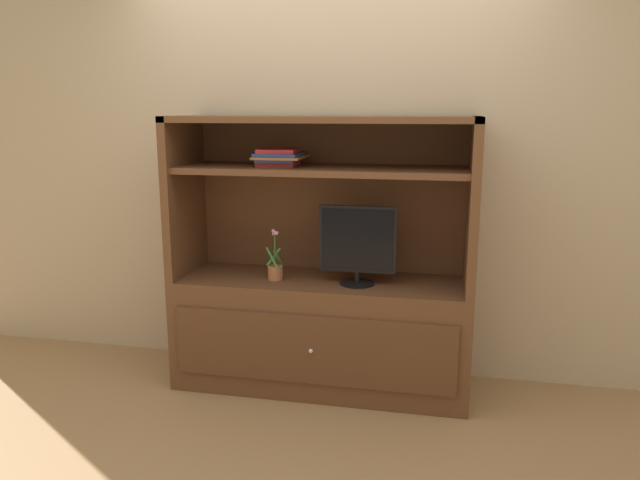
% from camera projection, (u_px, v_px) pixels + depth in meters
% --- Properties ---
extents(ground_plane, '(8.00, 8.00, 0.00)m').
position_uv_depth(ground_plane, '(307.00, 414.00, 3.34)').
color(ground_plane, '#99754C').
extents(painted_rear_wall, '(6.00, 0.10, 2.80)m').
position_uv_depth(painted_rear_wall, '(333.00, 152.00, 3.76)').
color(painted_rear_wall, tan).
rests_on(painted_rear_wall, ground_plane).
extents(media_console, '(1.75, 0.59, 1.62)m').
position_uv_depth(media_console, '(322.00, 304.00, 3.62)').
color(media_console, brown).
rests_on(media_console, ground_plane).
extents(tv_monitor, '(0.44, 0.20, 0.46)m').
position_uv_depth(tv_monitor, '(357.00, 244.00, 3.43)').
color(tv_monitor, black).
rests_on(tv_monitor, media_console).
extents(potted_plant, '(0.10, 0.11, 0.31)m').
position_uv_depth(potted_plant, '(275.00, 270.00, 3.57)').
color(potted_plant, '#B26642').
rests_on(potted_plant, media_console).
extents(magazine_stack, '(0.28, 0.32, 0.10)m').
position_uv_depth(magazine_stack, '(279.00, 157.00, 3.49)').
color(magazine_stack, red).
rests_on(magazine_stack, media_console).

